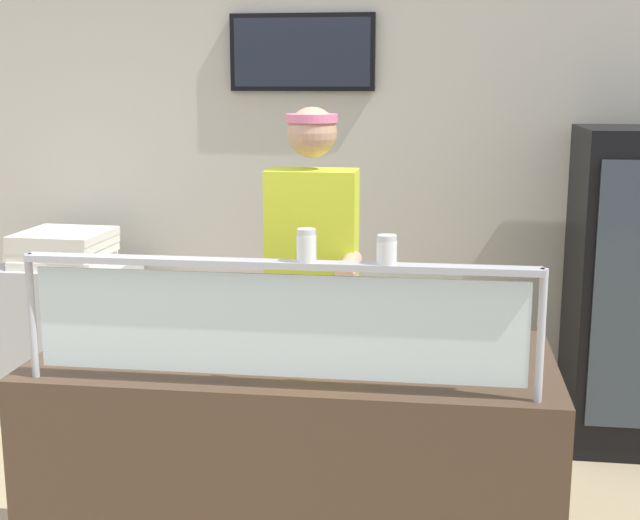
% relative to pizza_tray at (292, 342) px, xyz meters
% --- Properties ---
extents(shop_rear_unit, '(6.14, 0.13, 2.70)m').
position_rel_pizza_tray_xyz_m(shop_rear_unit, '(0.02, 2.07, 0.39)').
color(shop_rear_unit, beige).
rests_on(shop_rear_unit, ground).
extents(serving_counter, '(1.74, 0.80, 0.95)m').
position_rel_pizza_tray_xyz_m(serving_counter, '(0.03, -0.08, -0.49)').
color(serving_counter, '#4C3828').
rests_on(serving_counter, ground).
extents(sneeze_guard, '(1.57, 0.06, 0.40)m').
position_rel_pizza_tray_xyz_m(sneeze_guard, '(0.03, -0.42, 0.24)').
color(sneeze_guard, '#B2B5BC').
rests_on(sneeze_guard, serving_counter).
extents(pizza_tray, '(0.49, 0.49, 0.04)m').
position_rel_pizza_tray_xyz_m(pizza_tray, '(0.00, 0.00, 0.00)').
color(pizza_tray, '#9EA0A8').
rests_on(pizza_tray, serving_counter).
extents(pizza_server, '(0.15, 0.29, 0.01)m').
position_rel_pizza_tray_xyz_m(pizza_server, '(-0.02, -0.02, 0.02)').
color(pizza_server, '#ADAFB7').
rests_on(pizza_server, pizza_tray).
extents(parmesan_shaker, '(0.06, 0.06, 0.10)m').
position_rel_pizza_tray_xyz_m(parmesan_shaker, '(0.12, -0.42, 0.42)').
color(parmesan_shaker, white).
rests_on(parmesan_shaker, sneeze_guard).
extents(pepper_flake_shaker, '(0.06, 0.06, 0.09)m').
position_rel_pizza_tray_xyz_m(pepper_flake_shaker, '(0.35, -0.42, 0.42)').
color(pepper_flake_shaker, white).
rests_on(pepper_flake_shaker, sneeze_guard).
extents(worker_figure, '(0.41, 0.50, 1.76)m').
position_rel_pizza_tray_xyz_m(worker_figure, '(-0.03, 0.71, 0.04)').
color(worker_figure, '#23232D').
rests_on(worker_figure, ground).
extents(prep_shelf, '(0.70, 0.55, 0.87)m').
position_rel_pizza_tray_xyz_m(prep_shelf, '(-1.55, 1.58, -0.53)').
color(prep_shelf, '#B7BABF').
rests_on(prep_shelf, ground).
extents(pizza_box_stack, '(0.49, 0.49, 0.18)m').
position_rel_pizza_tray_xyz_m(pizza_box_stack, '(-1.56, 1.58, -0.01)').
color(pizza_box_stack, silver).
rests_on(pizza_box_stack, prep_shelf).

